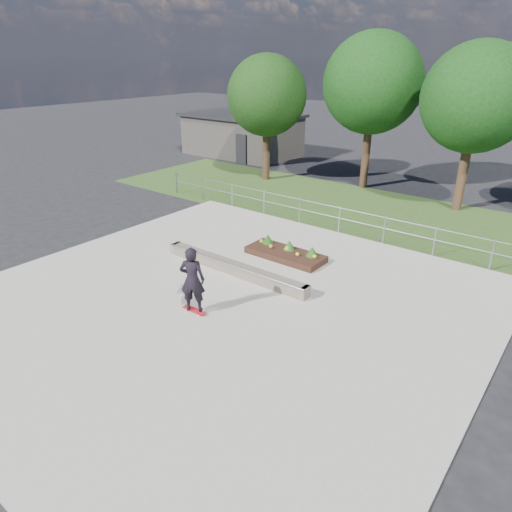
{
  "coord_description": "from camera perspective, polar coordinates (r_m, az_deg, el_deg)",
  "views": [
    {
      "loc": [
        8.45,
        -9.07,
        7.06
      ],
      "look_at": [
        0.2,
        1.5,
        1.1
      ],
      "focal_mm": 32.0,
      "sensor_mm": 36.0,
      "label": 1
    }
  ],
  "objects": [
    {
      "name": "tree_far_left",
      "position": [
        27.62,
        1.35,
        19.37
      ],
      "size": [
        4.55,
        4.55,
        7.15
      ],
      "color": "black",
      "rests_on": "ground"
    },
    {
      "name": "concrete_slab",
      "position": [
        14.25,
        -4.37,
        -5.67
      ],
      "size": [
        15.0,
        15.0,
        0.06
      ],
      "primitive_type": "cube",
      "color": "#9C958A",
      "rests_on": "ground"
    },
    {
      "name": "tree_mid_left",
      "position": [
        26.49,
        14.39,
        20.13
      ],
      "size": [
        5.25,
        5.25,
        8.25
      ],
      "color": "black",
      "rests_on": "ground"
    },
    {
      "name": "ground",
      "position": [
        14.27,
        -4.37,
        -5.77
      ],
      "size": [
        120.0,
        120.0,
        0.0
      ],
      "primitive_type": "plane",
      "color": "black",
      "rests_on": "ground"
    },
    {
      "name": "fence",
      "position": [
        19.64,
        10.41,
        4.87
      ],
      "size": [
        20.06,
        0.06,
        1.2
      ],
      "color": "gray",
      "rests_on": "ground"
    },
    {
      "name": "planter_bed",
      "position": [
        17.12,
        3.77,
        0.44
      ],
      "size": [
        3.0,
        1.2,
        0.61
      ],
      "color": "black",
      "rests_on": "concrete_slab"
    },
    {
      "name": "grass_verge",
      "position": [
        22.89,
        14.45,
        5.25
      ],
      "size": [
        30.0,
        8.0,
        0.02
      ],
      "primitive_type": "cube",
      "color": "#2B441B",
      "rests_on": "ground"
    },
    {
      "name": "building",
      "position": [
        35.6,
        -1.73,
        14.98
      ],
      "size": [
        8.4,
        5.4,
        3.0
      ],
      "color": "#322F2C",
      "rests_on": "ground"
    },
    {
      "name": "grind_ledge",
      "position": [
        15.82,
        -2.79,
        -1.51
      ],
      "size": [
        6.0,
        0.44,
        0.43
      ],
      "color": "brown",
      "rests_on": "concrete_slab"
    },
    {
      "name": "tree_mid_right",
      "position": [
        23.78,
        25.85,
        17.31
      ],
      "size": [
        4.9,
        4.9,
        7.7
      ],
      "color": "#352215",
      "rests_on": "ground"
    },
    {
      "name": "skateboarder",
      "position": [
        13.2,
        -7.97,
        -2.97
      ],
      "size": [
        0.87,
        0.78,
        2.08
      ],
      "color": "white",
      "rests_on": "concrete_slab"
    }
  ]
}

